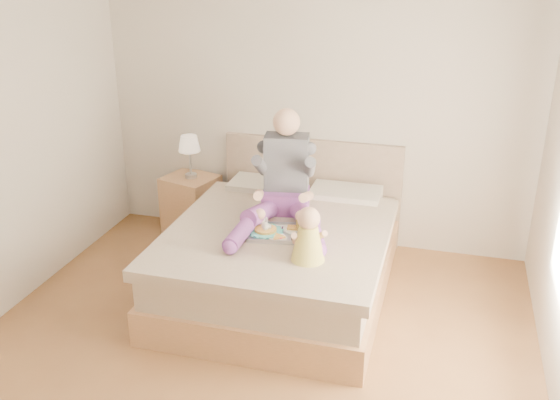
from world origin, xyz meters
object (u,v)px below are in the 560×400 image
(adult, at_px, (284,187))
(tray, at_px, (277,231))
(nightstand, at_px, (191,204))
(baby, at_px, (308,238))
(bed, at_px, (285,252))

(adult, xyz_separation_m, tray, (0.04, -0.33, -0.23))
(nightstand, distance_m, baby, 2.12)
(baby, bearing_deg, adult, 93.60)
(tray, distance_m, baby, 0.49)
(adult, bearing_deg, baby, -71.35)
(adult, distance_m, baby, 0.77)
(nightstand, bearing_deg, bed, -18.04)
(bed, distance_m, tray, 0.42)
(bed, xyz_separation_m, baby, (0.33, -0.60, 0.46))
(adult, height_order, tray, adult)
(bed, distance_m, adult, 0.56)
(baby, bearing_deg, nightstand, 112.77)
(tray, bearing_deg, bed, 82.30)
(adult, bearing_deg, bed, -80.84)
(tray, bearing_deg, baby, -56.78)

